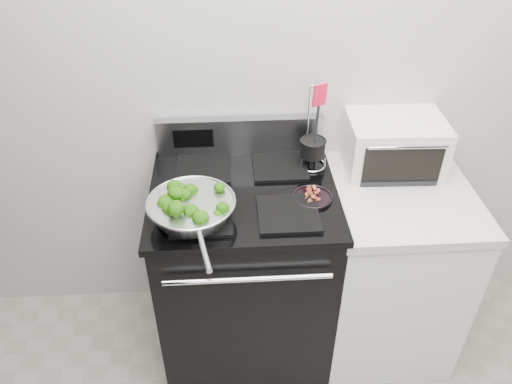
{
  "coord_description": "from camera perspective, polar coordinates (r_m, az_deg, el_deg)",
  "views": [
    {
      "loc": [
        -0.35,
        -0.27,
        2.19
      ],
      "look_at": [
        -0.25,
        1.36,
        0.98
      ],
      "focal_mm": 35.0,
      "sensor_mm": 36.0,
      "label": 1
    }
  ],
  "objects": [
    {
      "name": "utensil_holder",
      "position": [
        2.23,
        6.47,
        4.53
      ],
      "size": [
        0.13,
        0.13,
        0.4
      ],
      "rotation": [
        0.0,
        0.0,
        0.35
      ],
      "color": "silver",
      "rests_on": "gas_range"
    },
    {
      "name": "broccoli_pile",
      "position": [
        1.92,
        -7.43,
        -1.32
      ],
      "size": [
        0.27,
        0.27,
        0.09
      ],
      "primitive_type": null,
      "color": "#103304",
      "rests_on": "skillet"
    },
    {
      "name": "skillet",
      "position": [
        1.93,
        -7.37,
        -1.82
      ],
      "size": [
        0.35,
        0.54,
        0.07
      ],
      "rotation": [
        0.0,
        0.0,
        0.2
      ],
      "color": "silver",
      "rests_on": "gas_range"
    },
    {
      "name": "back_wall",
      "position": [
        2.22,
        6.01,
        14.04
      ],
      "size": [
        4.0,
        0.02,
        2.7
      ],
      "primitive_type": "cube",
      "color": "#B6B3AD",
      "rests_on": "ground"
    },
    {
      "name": "toaster_oven",
      "position": [
        2.32,
        15.44,
        5.34
      ],
      "size": [
        0.43,
        0.33,
        0.24
      ],
      "rotation": [
        0.0,
        0.0,
        -0.03
      ],
      "color": "white",
      "rests_on": "counter"
    },
    {
      "name": "counter",
      "position": [
        2.52,
        14.63,
        -8.29
      ],
      "size": [
        0.62,
        0.68,
        0.92
      ],
      "color": "white",
      "rests_on": "floor"
    },
    {
      "name": "bacon_plate",
      "position": [
        2.05,
        6.48,
        -0.39
      ],
      "size": [
        0.16,
        0.16,
        0.04
      ],
      "rotation": [
        0.0,
        0.0,
        -0.18
      ],
      "color": "black",
      "rests_on": "gas_range"
    },
    {
      "name": "gas_range",
      "position": [
        2.4,
        -1.29,
        -8.77
      ],
      "size": [
        0.79,
        0.69,
        1.13
      ],
      "color": "black",
      "rests_on": "floor"
    }
  ]
}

